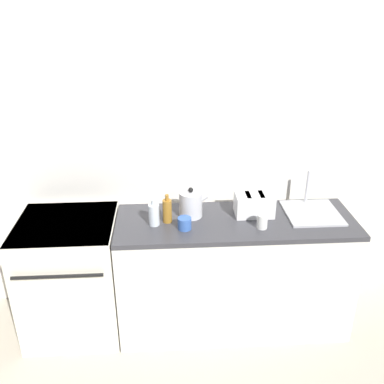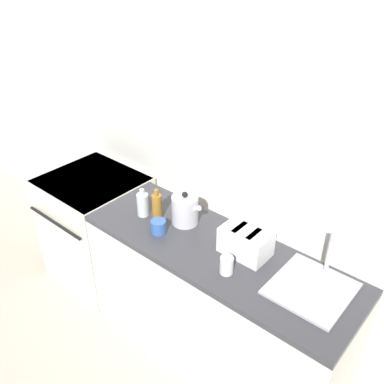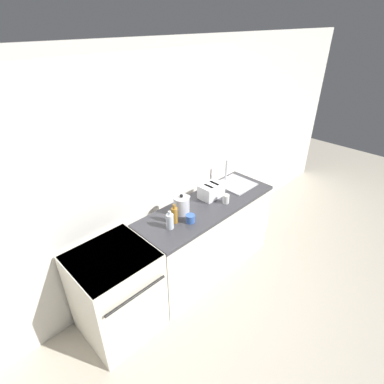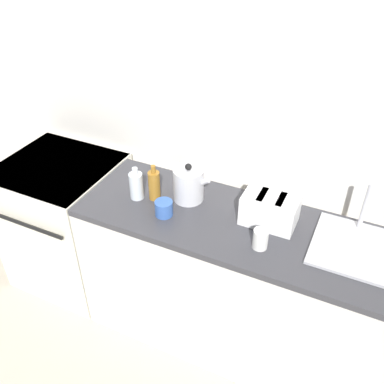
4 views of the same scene
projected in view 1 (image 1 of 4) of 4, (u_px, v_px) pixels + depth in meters
name	position (u px, v px, depth m)	size (l,w,h in m)	color
ground_plane	(155.00, 351.00, 3.18)	(12.00, 12.00, 0.00)	beige
wall_back	(150.00, 154.00, 3.28)	(8.00, 0.05, 2.60)	silver
stove	(72.00, 275.00, 3.24)	(0.71, 0.70, 0.93)	silver
counter_block	(233.00, 273.00, 3.29)	(1.73, 0.60, 0.93)	silver
kettle	(191.00, 204.00, 3.10)	(0.21, 0.17, 0.23)	silver
toaster	(254.00, 204.00, 3.13)	(0.28, 0.19, 0.16)	white
sink_tray	(312.00, 211.00, 3.17)	(0.39, 0.41, 0.28)	#B7B7BC
bottle_amber	(167.00, 211.00, 3.03)	(0.06, 0.06, 0.21)	#9E6B23
bottle_clear	(154.00, 214.00, 2.99)	(0.08, 0.08, 0.19)	silver
cup_blue	(185.00, 223.00, 2.95)	(0.10, 0.10, 0.08)	#3860B2
cup_white	(262.00, 221.00, 2.96)	(0.07, 0.07, 0.10)	white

